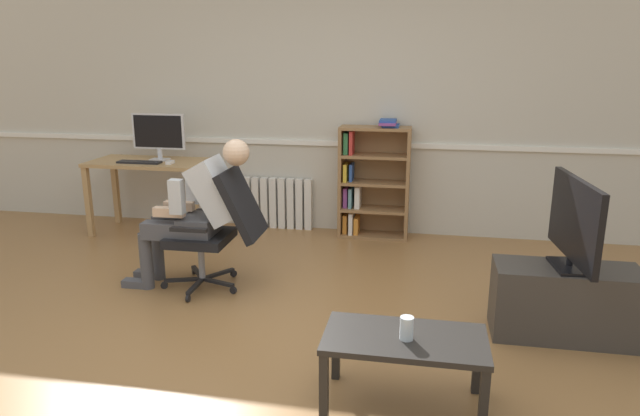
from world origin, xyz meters
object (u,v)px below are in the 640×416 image
object	(u,v)px
computer_desk	(151,172)
office_chair	(219,225)
radiator	(273,203)
person_seated	(197,209)
tv_screen	(575,222)
coffee_table	(405,346)
bookshelf	(370,182)
imac_monitor	(158,133)
computer_mouse	(170,162)
keyboard	(139,162)
drinking_glass	(407,328)
tv_stand	(565,302)

from	to	relation	value
computer_desk	office_chair	size ratio (longest dim) A/B	1.27
radiator	person_seated	xyz separation A→B (m)	(-0.15, -1.69, 0.37)
radiator	person_seated	bearing A→B (deg)	-94.96
office_chair	tv_screen	bearing A→B (deg)	81.24
coffee_table	bookshelf	bearing A→B (deg)	99.30
imac_monitor	computer_mouse	xyz separation A→B (m)	(0.20, -0.20, -0.26)
radiator	tv_screen	xyz separation A→B (m)	(2.51, -2.03, 0.51)
keyboard	drinking_glass	xyz separation A→B (m)	(2.74, -2.50, -0.31)
tv_stand	bookshelf	bearing A→B (deg)	127.17
drinking_glass	computer_mouse	bearing A→B (deg)	133.91
computer_mouse	computer_desk	bearing A→B (deg)	156.38
tv_screen	keyboard	bearing A→B (deg)	62.56
bookshelf	tv_stand	size ratio (longest dim) A/B	1.31
person_seated	drinking_glass	distance (m)	2.15
keyboard	radiator	size ratio (longest dim) A/B	0.52
computer_mouse	tv_stand	size ratio (longest dim) A/B	0.11
computer_mouse	person_seated	world-z (taller)	person_seated
imac_monitor	drinking_glass	xyz separation A→B (m)	(2.63, -2.72, -0.57)
imac_monitor	person_seated	distance (m)	1.72
radiator	office_chair	size ratio (longest dim) A/B	0.87
imac_monitor	keyboard	size ratio (longest dim) A/B	1.28
imac_monitor	coffee_table	world-z (taller)	imac_monitor
bookshelf	person_seated	bearing A→B (deg)	-126.71
keyboard	coffee_table	world-z (taller)	keyboard
keyboard	office_chair	bearing A→B (deg)	-42.72
drinking_glass	radiator	bearing A→B (deg)	116.66
keyboard	bookshelf	distance (m)	2.31
tv_stand	tv_screen	xyz separation A→B (m)	(0.00, 0.00, 0.54)
coffee_table	drinking_glass	size ratio (longest dim) A/B	6.88
person_seated	tv_screen	distance (m)	2.68
keyboard	tv_screen	size ratio (longest dim) A/B	0.53
computer_desk	radiator	size ratio (longest dim) A/B	1.46
radiator	tv_screen	bearing A→B (deg)	-39.03
computer_mouse	drinking_glass	world-z (taller)	computer_mouse
computer_desk	radiator	bearing A→B (deg)	18.31
coffee_table	radiator	bearing A→B (deg)	116.77
imac_monitor	tv_stand	distance (m)	4.08
keyboard	coffee_table	bearing A→B (deg)	-42.08
computer_desk	tv_screen	world-z (taller)	tv_screen
keyboard	tv_stand	bearing A→B (deg)	-21.96
keyboard	tv_stand	xyz separation A→B (m)	(3.73, -1.50, -0.53)
bookshelf	imac_monitor	bearing A→B (deg)	-174.25
computer_mouse	tv_screen	size ratio (longest dim) A/B	0.12
tv_screen	radiator	bearing A→B (deg)	45.49
computer_desk	person_seated	distance (m)	1.66
office_chair	computer_desk	bearing A→B (deg)	-137.75
computer_desk	tv_stand	bearing A→B (deg)	-24.04
tv_screen	office_chair	bearing A→B (deg)	76.47
bookshelf	keyboard	bearing A→B (deg)	-169.15
radiator	tv_screen	distance (m)	3.27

